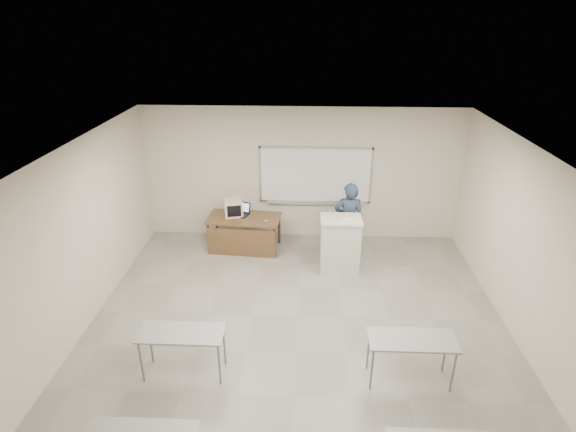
{
  "coord_description": "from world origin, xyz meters",
  "views": [
    {
      "loc": [
        0.12,
        -5.44,
        4.82
      ],
      "look_at": [
        -0.23,
        2.2,
        1.31
      ],
      "focal_mm": 28.0,
      "sensor_mm": 36.0,
      "label": 1
    }
  ],
  "objects_px": {
    "whiteboard": "(315,176)",
    "laptop": "(240,212)",
    "podium": "(340,244)",
    "mouse": "(266,221)",
    "presenter": "(349,221)",
    "instructor_desk": "(244,227)",
    "keyboard": "(349,217)",
    "crt_monitor": "(233,207)"
  },
  "relations": [
    {
      "from": "instructor_desk",
      "to": "mouse",
      "type": "relative_size",
      "value": 17.1
    },
    {
      "from": "instructor_desk",
      "to": "keyboard",
      "type": "relative_size",
      "value": 3.56
    },
    {
      "from": "laptop",
      "to": "keyboard",
      "type": "distance_m",
      "value": 2.47
    },
    {
      "from": "keyboard",
      "to": "presenter",
      "type": "relative_size",
      "value": 0.26
    },
    {
      "from": "instructor_desk",
      "to": "laptop",
      "type": "distance_m",
      "value": 0.38
    },
    {
      "from": "laptop",
      "to": "keyboard",
      "type": "xyz_separation_m",
      "value": [
        2.28,
        -0.89,
        0.34
      ]
    },
    {
      "from": "keyboard",
      "to": "whiteboard",
      "type": "bearing_deg",
      "value": 103.77
    },
    {
      "from": "laptop",
      "to": "podium",
      "type": "bearing_deg",
      "value": -2.3
    },
    {
      "from": "podium",
      "to": "laptop",
      "type": "relative_size",
      "value": 3.34
    },
    {
      "from": "podium",
      "to": "laptop",
      "type": "distance_m",
      "value": 2.35
    },
    {
      "from": "presenter",
      "to": "whiteboard",
      "type": "bearing_deg",
      "value": -49.18
    },
    {
      "from": "laptop",
      "to": "mouse",
      "type": "distance_m",
      "value": 0.7
    },
    {
      "from": "laptop",
      "to": "crt_monitor",
      "type": "bearing_deg",
      "value": -146.4
    },
    {
      "from": "instructor_desk",
      "to": "crt_monitor",
      "type": "height_order",
      "value": "crt_monitor"
    },
    {
      "from": "podium",
      "to": "laptop",
      "type": "height_order",
      "value": "podium"
    },
    {
      "from": "presenter",
      "to": "laptop",
      "type": "bearing_deg",
      "value": -6.26
    },
    {
      "from": "mouse",
      "to": "keyboard",
      "type": "bearing_deg",
      "value": -20.67
    },
    {
      "from": "whiteboard",
      "to": "keyboard",
      "type": "height_order",
      "value": "whiteboard"
    },
    {
      "from": "crt_monitor",
      "to": "laptop",
      "type": "bearing_deg",
      "value": -2.41
    },
    {
      "from": "podium",
      "to": "crt_monitor",
      "type": "distance_m",
      "value": 2.48
    },
    {
      "from": "instructor_desk",
      "to": "keyboard",
      "type": "distance_m",
      "value": 2.34
    },
    {
      "from": "whiteboard",
      "to": "mouse",
      "type": "xyz_separation_m",
      "value": [
        -1.03,
        -0.87,
        -0.71
      ]
    },
    {
      "from": "laptop",
      "to": "presenter",
      "type": "distance_m",
      "value": 2.37
    },
    {
      "from": "keyboard",
      "to": "presenter",
      "type": "distance_m",
      "value": 0.57
    },
    {
      "from": "instructor_desk",
      "to": "crt_monitor",
      "type": "xyz_separation_m",
      "value": [
        -0.25,
        0.24,
        0.36
      ]
    },
    {
      "from": "podium",
      "to": "keyboard",
      "type": "relative_size",
      "value": 2.59
    },
    {
      "from": "whiteboard",
      "to": "laptop",
      "type": "height_order",
      "value": "whiteboard"
    },
    {
      "from": "laptop",
      "to": "mouse",
      "type": "bearing_deg",
      "value": -8.82
    },
    {
      "from": "crt_monitor",
      "to": "keyboard",
      "type": "bearing_deg",
      "value": -33.69
    },
    {
      "from": "instructor_desk",
      "to": "presenter",
      "type": "bearing_deg",
      "value": 0.61
    },
    {
      "from": "whiteboard",
      "to": "podium",
      "type": "bearing_deg",
      "value": -71.19
    },
    {
      "from": "mouse",
      "to": "keyboard",
      "type": "xyz_separation_m",
      "value": [
        1.68,
        -0.54,
        0.38
      ]
    },
    {
      "from": "whiteboard",
      "to": "crt_monitor",
      "type": "height_order",
      "value": "whiteboard"
    },
    {
      "from": "whiteboard",
      "to": "instructor_desk",
      "type": "bearing_deg",
      "value": -152.97
    },
    {
      "from": "keyboard",
      "to": "mouse",
      "type": "bearing_deg",
      "value": 151.18
    },
    {
      "from": "mouse",
      "to": "keyboard",
      "type": "distance_m",
      "value": 1.8
    },
    {
      "from": "laptop",
      "to": "mouse",
      "type": "height_order",
      "value": "laptop"
    },
    {
      "from": "crt_monitor",
      "to": "whiteboard",
      "type": "bearing_deg",
      "value": 2.84
    },
    {
      "from": "podium",
      "to": "crt_monitor",
      "type": "height_order",
      "value": "podium"
    },
    {
      "from": "mouse",
      "to": "presenter",
      "type": "xyz_separation_m",
      "value": [
        1.73,
        -0.07,
        0.07
      ]
    },
    {
      "from": "podium",
      "to": "crt_monitor",
      "type": "xyz_separation_m",
      "value": [
        -2.28,
        0.93,
        0.35
      ]
    },
    {
      "from": "crt_monitor",
      "to": "keyboard",
      "type": "relative_size",
      "value": 0.99
    }
  ]
}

